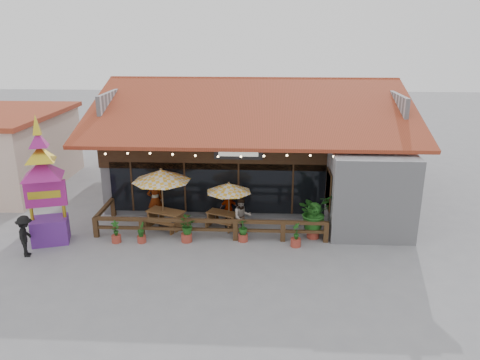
# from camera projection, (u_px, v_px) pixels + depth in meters

# --- Properties ---
(ground) EXTENTS (100.00, 100.00, 0.00)m
(ground) POSITION_uv_depth(u_px,v_px,m) (248.00, 235.00, 20.32)
(ground) COLOR gray
(ground) RESTS_ON ground
(restaurant_building) EXTENTS (15.50, 14.73, 6.09)m
(restaurant_building) POSITION_uv_depth(u_px,v_px,m) (257.00, 149.00, 25.91)
(restaurant_building) COLOR #BABAC0
(restaurant_building) RESTS_ON ground
(patio_railing) EXTENTS (10.00, 2.60, 0.92)m
(patio_railing) POSITION_uv_depth(u_px,v_px,m) (195.00, 223.00, 19.99)
(patio_railing) COLOR #4C321B
(patio_railing) RESTS_ON ground
(umbrella_left) EXTENTS (3.30, 3.30, 2.77)m
(umbrella_left) POSITION_uv_depth(u_px,v_px,m) (161.00, 176.00, 20.47)
(umbrella_left) COLOR brown
(umbrella_left) RESTS_ON ground
(umbrella_right) EXTENTS (2.48, 2.48, 2.16)m
(umbrella_right) POSITION_uv_depth(u_px,v_px,m) (229.00, 188.00, 20.56)
(umbrella_right) COLOR brown
(umbrella_right) RESTS_ON ground
(picnic_table_left) EXTENTS (2.04, 1.92, 0.79)m
(picnic_table_left) POSITION_uv_depth(u_px,v_px,m) (166.00, 216.00, 20.99)
(picnic_table_left) COLOR brown
(picnic_table_left) RESTS_ON ground
(picnic_table_right) EXTENTS (1.77, 1.66, 0.68)m
(picnic_table_right) POSITION_uv_depth(u_px,v_px,m) (223.00, 217.00, 21.10)
(picnic_table_right) COLOR brown
(picnic_table_right) RESTS_ON ground
(thai_sign_tower) EXTENTS (2.70, 2.70, 5.82)m
(thai_sign_tower) POSITION_uv_depth(u_px,v_px,m) (43.00, 172.00, 18.73)
(thai_sign_tower) COLOR #5A2383
(thai_sign_tower) RESTS_ON ground
(tropical_plant) EXTENTS (1.88, 1.83, 1.98)m
(tropical_plant) POSITION_uv_depth(u_px,v_px,m) (314.00, 213.00, 19.75)
(tropical_plant) COLOR #973729
(tropical_plant) RESTS_ON ground
(diner_a) EXTENTS (0.85, 0.73, 1.97)m
(diner_a) POSITION_uv_depth(u_px,v_px,m) (155.00, 199.00, 21.75)
(diner_a) COLOR #382511
(diner_a) RESTS_ON ground
(diner_b) EXTENTS (1.01, 0.90, 1.71)m
(diner_b) POSITION_uv_depth(u_px,v_px,m) (242.00, 217.00, 20.05)
(diner_b) COLOR #382511
(diner_b) RESTS_ON ground
(diner_c) EXTENTS (0.87, 0.45, 1.41)m
(diner_c) POSITION_uv_depth(u_px,v_px,m) (229.00, 208.00, 21.44)
(diner_c) COLOR #382511
(diner_c) RESTS_ON ground
(pedestrian) EXTENTS (0.90, 1.22, 1.68)m
(pedestrian) POSITION_uv_depth(u_px,v_px,m) (26.00, 236.00, 18.23)
(pedestrian) COLOR black
(pedestrian) RESTS_ON ground
(planter_a) EXTENTS (0.42, 0.40, 0.97)m
(planter_a) POSITION_uv_depth(u_px,v_px,m) (116.00, 233.00, 19.52)
(planter_a) COLOR #973729
(planter_a) RESTS_ON ground
(planter_b) EXTENTS (0.37, 0.37, 0.91)m
(planter_b) POSITION_uv_depth(u_px,v_px,m) (141.00, 233.00, 19.51)
(planter_b) COLOR #973729
(planter_b) RESTS_ON ground
(planter_c) EXTENTS (0.87, 0.83, 1.11)m
(planter_c) POSITION_uv_depth(u_px,v_px,m) (186.00, 228.00, 19.52)
(planter_c) COLOR #973729
(planter_c) RESTS_ON ground
(planter_d) EXTENTS (0.48, 0.48, 0.98)m
(planter_d) POSITION_uv_depth(u_px,v_px,m) (243.00, 231.00, 19.60)
(planter_d) COLOR #973729
(planter_d) RESTS_ON ground
(planter_e) EXTENTS (0.42, 0.42, 1.03)m
(planter_e) POSITION_uv_depth(u_px,v_px,m) (296.00, 237.00, 19.15)
(planter_e) COLOR #973729
(planter_e) RESTS_ON ground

